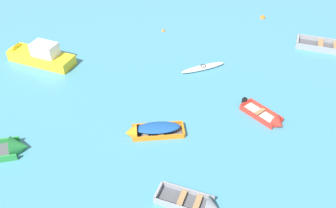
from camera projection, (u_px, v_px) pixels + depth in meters
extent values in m
cube|color=#4C4C51|center=(184.00, 202.00, 17.74)|extent=(2.75, 2.13, 0.10)
cube|color=gray|center=(188.00, 191.00, 18.05)|extent=(2.39, 1.35, 0.39)
cube|color=gray|center=(158.00, 192.00, 18.01)|extent=(0.61, 0.98, 0.39)
cone|color=gray|center=(213.00, 208.00, 17.25)|extent=(1.04, 1.21, 1.04)
cube|color=#937047|center=(182.00, 198.00, 17.64)|extent=(0.71, 0.99, 0.03)
cube|color=#937047|center=(197.00, 203.00, 17.42)|extent=(0.71, 0.99, 0.03)
cone|color=#288C3D|center=(20.00, 147.00, 20.35)|extent=(0.96, 1.40, 1.34)
cube|color=yellow|center=(41.00, 58.00, 27.37)|extent=(5.15, 3.93, 0.75)
cone|color=yellow|center=(13.00, 51.00, 28.12)|extent=(1.55, 1.67, 1.35)
cube|color=white|center=(45.00, 49.00, 26.70)|extent=(2.15, 1.91, 0.93)
cube|color=black|center=(35.00, 45.00, 26.82)|extent=(0.68, 1.02, 0.41)
ellipsoid|color=white|center=(203.00, 67.00, 26.76)|extent=(3.44, 1.37, 0.31)
torus|color=black|center=(203.00, 66.00, 26.67)|extent=(0.50, 0.50, 0.07)
cube|color=#4C4C51|center=(158.00, 133.00, 21.55)|extent=(2.89, 1.18, 0.08)
cube|color=orange|center=(159.00, 138.00, 21.04)|extent=(2.97, 0.20, 0.31)
cube|color=orange|center=(157.00, 125.00, 21.91)|extent=(2.97, 0.20, 0.31)
cube|color=orange|center=(183.00, 129.00, 21.59)|extent=(0.16, 1.11, 0.31)
cone|color=orange|center=(131.00, 133.00, 21.34)|extent=(0.73, 1.11, 1.08)
cube|color=#937047|center=(160.00, 130.00, 21.45)|extent=(0.35, 1.02, 0.03)
cube|color=#937047|center=(145.00, 131.00, 21.38)|extent=(0.35, 1.02, 0.03)
ellipsoid|color=#19478C|center=(158.00, 128.00, 21.31)|extent=(2.64, 1.12, 0.31)
cube|color=beige|center=(261.00, 115.00, 22.76)|extent=(2.07, 2.54, 0.09)
cube|color=red|center=(266.00, 110.00, 22.94)|extent=(1.37, 2.16, 0.35)
cube|color=red|center=(256.00, 117.00, 22.43)|extent=(1.37, 2.16, 0.35)
cube|color=red|center=(245.00, 104.00, 23.43)|extent=(0.90, 0.61, 0.35)
cone|color=red|center=(278.00, 124.00, 21.89)|extent=(1.13, 1.00, 0.97)
cube|color=#937047|center=(260.00, 112.00, 22.71)|extent=(0.91, 0.70, 0.03)
cube|color=black|center=(244.00, 101.00, 23.41)|extent=(0.34, 0.34, 0.49)
cube|color=#4C4C51|center=(323.00, 47.00, 29.24)|extent=(4.06, 3.06, 0.12)
cube|color=gray|center=(323.00, 40.00, 29.73)|extent=(3.57, 1.88, 0.48)
cube|color=gray|center=(323.00, 50.00, 28.53)|extent=(3.57, 1.88, 0.48)
cube|color=gray|center=(297.00, 41.00, 29.62)|extent=(0.86, 1.48, 0.48)
cube|color=#937047|center=(321.00, 44.00, 29.12)|extent=(1.02, 1.47, 0.03)
cube|color=#937047|center=(336.00, 46.00, 28.84)|extent=(1.02, 1.47, 0.03)
sphere|color=orange|center=(163.00, 31.00, 31.50)|extent=(0.29, 0.29, 0.29)
sphere|color=orange|center=(262.00, 18.00, 33.46)|extent=(0.47, 0.47, 0.47)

